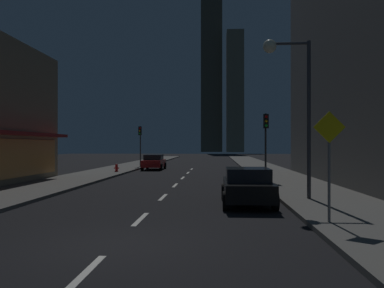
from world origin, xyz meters
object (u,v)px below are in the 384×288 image
at_px(street_lamp_right, 289,79).
at_px(traffic_light_near_right, 266,132).
at_px(pedestrian_crossing_sign, 329,156).
at_px(car_parked_near, 247,186).
at_px(traffic_light_far_left, 140,137).
at_px(fire_hydrant_far_left, 117,168).
at_px(car_parked_far, 154,162).

bearing_deg(street_lamp_right, traffic_light_near_right, 89.17).
bearing_deg(pedestrian_crossing_sign, car_parked_near, 116.26).
bearing_deg(pedestrian_crossing_sign, traffic_light_far_left, 111.14).
distance_m(fire_hydrant_far_left, traffic_light_near_right, 13.82).
xyz_separation_m(fire_hydrant_far_left, pedestrian_crossing_sign, (11.50, -20.63, 1.56)).
xyz_separation_m(traffic_light_near_right, traffic_light_far_left, (-11.00, 15.38, 0.00)).
height_order(traffic_light_near_right, traffic_light_far_left, same).
distance_m(traffic_light_near_right, traffic_light_far_left, 18.91).
bearing_deg(street_lamp_right, traffic_light_far_left, 114.63).
relative_size(fire_hydrant_far_left, traffic_light_near_right, 0.16).
height_order(car_parked_far, street_lamp_right, street_lamp_right).
bearing_deg(car_parked_near, street_lamp_right, 27.31).
bearing_deg(traffic_light_near_right, street_lamp_right, -90.83).
bearing_deg(pedestrian_crossing_sign, traffic_light_near_right, 90.43).
bearing_deg(fire_hydrant_far_left, car_parked_near, -60.19).
bearing_deg(street_lamp_right, car_parked_near, -152.69).
bearing_deg(traffic_light_near_right, pedestrian_crossing_sign, -89.57).
distance_m(car_parked_far, pedestrian_crossing_sign, 27.48).
bearing_deg(car_parked_far, car_parked_near, -71.73).
distance_m(car_parked_near, car_parked_far, 22.96).
bearing_deg(traffic_light_near_right, traffic_light_far_left, 125.57).
height_order(car_parked_far, fire_hydrant_far_left, car_parked_far).
bearing_deg(car_parked_near, traffic_light_far_left, 110.27).
distance_m(car_parked_far, traffic_light_near_right, 15.69).
height_order(car_parked_near, pedestrian_crossing_sign, pedestrian_crossing_sign).
height_order(car_parked_far, traffic_light_near_right, traffic_light_near_right).
distance_m(fire_hydrant_far_left, traffic_light_far_left, 8.53).
bearing_deg(car_parked_far, fire_hydrant_far_left, -113.75).
relative_size(street_lamp_right, pedestrian_crossing_sign, 2.09).
bearing_deg(traffic_light_far_left, fire_hydrant_far_left, -92.84).
relative_size(car_parked_near, traffic_light_near_right, 1.01).
height_order(traffic_light_near_right, pedestrian_crossing_sign, traffic_light_near_right).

